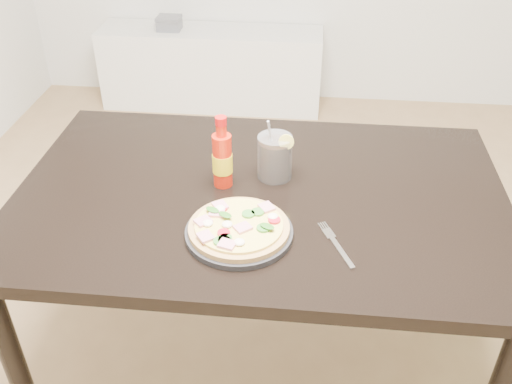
# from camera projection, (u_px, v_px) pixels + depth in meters

# --- Properties ---
(floor) EXTENTS (4.50, 4.50, 0.00)m
(floor) POSITION_uv_depth(u_px,v_px,m) (338.00, 364.00, 2.05)
(floor) COLOR #9E7A51
(floor) RESTS_ON ground
(dining_table) EXTENTS (1.40, 0.90, 0.75)m
(dining_table) POSITION_uv_depth(u_px,v_px,m) (260.00, 215.00, 1.68)
(dining_table) COLOR black
(dining_table) RESTS_ON ground
(plate) EXTENTS (0.28, 0.28, 0.02)m
(plate) POSITION_uv_depth(u_px,v_px,m) (239.00, 233.00, 1.46)
(plate) COLOR black
(plate) RESTS_ON dining_table
(pizza) EXTENTS (0.26, 0.26, 0.03)m
(pizza) POSITION_uv_depth(u_px,v_px,m) (238.00, 227.00, 1.45)
(pizza) COLOR tan
(pizza) RESTS_ON plate
(hot_sauce_bottle) EXTENTS (0.06, 0.06, 0.22)m
(hot_sauce_bottle) POSITION_uv_depth(u_px,v_px,m) (222.00, 159.00, 1.61)
(hot_sauce_bottle) COLOR red
(hot_sauce_bottle) RESTS_ON dining_table
(cola_cup) EXTENTS (0.11, 0.10, 0.19)m
(cola_cup) POSITION_uv_depth(u_px,v_px,m) (275.00, 158.00, 1.66)
(cola_cup) COLOR black
(cola_cup) RESTS_ON dining_table
(fork) EXTENTS (0.09, 0.18, 0.00)m
(fork) POSITION_uv_depth(u_px,v_px,m) (335.00, 243.00, 1.43)
(fork) COLOR silver
(fork) RESTS_ON dining_table
(media_console) EXTENTS (1.40, 0.34, 0.50)m
(media_console) POSITION_uv_depth(u_px,v_px,m) (212.00, 68.00, 3.68)
(media_console) COLOR white
(media_console) RESTS_ON ground
(cd_stack) EXTENTS (0.14, 0.12, 0.08)m
(cd_stack) POSITION_uv_depth(u_px,v_px,m) (169.00, 23.00, 3.52)
(cd_stack) COLOR slate
(cd_stack) RESTS_ON media_console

